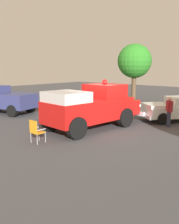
{
  "coord_description": "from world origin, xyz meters",
  "views": [
    {
      "loc": [
        10.2,
        8.17,
        3.29
      ],
      "look_at": [
        0.3,
        -0.52,
        0.92
      ],
      "focal_mm": 40.79,
      "sensor_mm": 36.0,
      "label": 1
    }
  ],
  "objects": [
    {
      "name": "traffic_cone",
      "position": [
        -0.93,
        -3.54,
        0.31
      ],
      "size": [
        0.4,
        0.4,
        0.64
      ],
      "color": "orange",
      "rests_on": "ground"
    },
    {
      "name": "parked_pickup",
      "position": [
        0.75,
        -8.26,
        0.99
      ],
      "size": [
        2.95,
        5.09,
        1.9
      ],
      "color": "black",
      "rests_on": "ground"
    },
    {
      "name": "spectator_standing",
      "position": [
        -2.98,
        2.4,
        0.96
      ],
      "size": [
        0.55,
        0.49,
        1.68
      ],
      "color": "#2D334C",
      "rests_on": "ground"
    },
    {
      "name": "ground_plane",
      "position": [
        0.0,
        0.0,
        0.0
      ],
      "size": [
        60.0,
        60.0,
        0.0
      ],
      "primitive_type": "plane",
      "color": "#424244"
    },
    {
      "name": "classic_hot_rod",
      "position": [
        -4.85,
        2.16,
        0.75
      ],
      "size": [
        4.56,
        4.17,
        1.46
      ],
      "color": "black",
      "rests_on": "ground"
    },
    {
      "name": "spectator_seated",
      "position": [
        -0.1,
        -3.4,
        0.7
      ],
      "size": [
        0.41,
        0.56,
        1.29
      ],
      "color": "#383842",
      "rests_on": "ground"
    },
    {
      "name": "lawn_chair_near_truck",
      "position": [
        -0.1,
        -3.53,
        0.59
      ],
      "size": [
        0.54,
        0.53,
        1.02
      ],
      "color": "#B7BABF",
      "rests_on": "ground"
    },
    {
      "name": "lawn_chair_by_car",
      "position": [
        3.74,
        -0.6,
        0.59
      ],
      "size": [
        0.5,
        0.52,
        1.02
      ],
      "color": "#B7BABF",
      "rests_on": "ground"
    },
    {
      "name": "oak_tree_left",
      "position": [
        -11.37,
        -5.01,
        3.76
      ],
      "size": [
        3.26,
        3.26,
        5.43
      ],
      "color": "brown",
      "rests_on": "ground"
    },
    {
      "name": "vintage_fire_truck",
      "position": [
        0.07,
        -0.5,
        1.2
      ],
      "size": [
        6.12,
        2.79,
        2.59
      ],
      "color": "black",
      "rests_on": "ground"
    }
  ]
}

